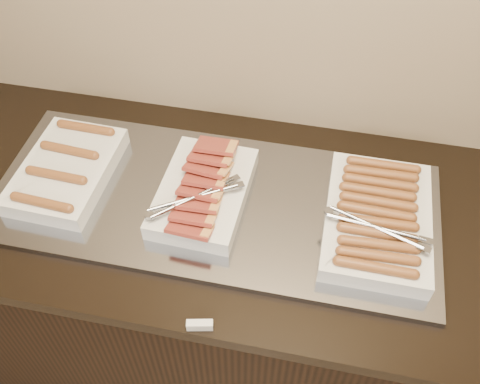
% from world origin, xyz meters
% --- Properties ---
extents(counter, '(2.06, 0.76, 0.90)m').
position_xyz_m(counter, '(0.00, 2.13, 0.45)').
color(counter, black).
rests_on(counter, ground).
extents(warming_tray, '(1.20, 0.50, 0.02)m').
position_xyz_m(warming_tray, '(-0.00, 2.13, 0.91)').
color(warming_tray, gray).
rests_on(warming_tray, counter).
extents(dish_left, '(0.24, 0.35, 0.07)m').
position_xyz_m(dish_left, '(-0.42, 2.13, 0.95)').
color(dish_left, silver).
rests_on(dish_left, warming_tray).
extents(dish_center, '(0.25, 0.36, 0.09)m').
position_xyz_m(dish_center, '(-0.03, 2.13, 0.95)').
color(dish_center, silver).
rests_on(dish_center, warming_tray).
extents(dish_right, '(0.28, 0.40, 0.08)m').
position_xyz_m(dish_right, '(0.43, 2.13, 0.95)').
color(dish_right, silver).
rests_on(dish_right, warming_tray).
extents(label_holder, '(0.06, 0.03, 0.02)m').
position_xyz_m(label_holder, '(0.05, 1.77, 0.91)').
color(label_holder, silver).
rests_on(label_holder, counter).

